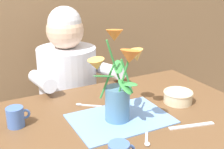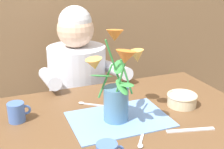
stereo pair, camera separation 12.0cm
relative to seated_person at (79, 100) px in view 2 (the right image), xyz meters
The scene contains 9 objects.
dining_table 0.62m from the seated_person, 90.19° to the right, with size 1.20×0.80×0.74m.
seated_person is the anchor object (origin of this frame).
striped_placemat 0.65m from the seated_person, 89.48° to the right, with size 0.40×0.28×0.01m, color #6B93D1.
flower_vase 0.71m from the seated_person, 90.66° to the right, with size 0.26×0.26×0.36m.
ceramic_bowl 0.71m from the seated_person, 61.95° to the right, with size 0.14×0.14×0.06m.
dinner_knife 0.85m from the seated_person, 74.28° to the right, with size 0.19×0.02×0.01m, color silver.
tea_cup 0.65m from the seated_person, 128.60° to the right, with size 0.09×0.07×0.08m.
spoon_0 0.48m from the seated_person, 99.92° to the right, with size 0.10×0.08×0.01m.
spoon_1 0.83m from the seated_person, 89.41° to the right, with size 0.08×0.11×0.01m.
Camera 2 is at (-0.42, -1.00, 1.33)m, focal length 47.34 mm.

